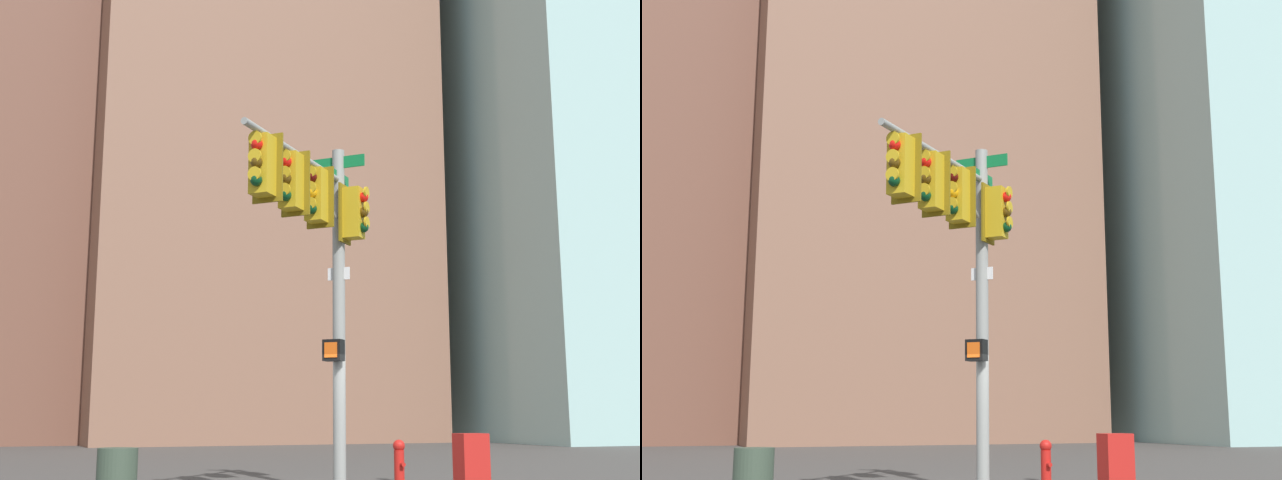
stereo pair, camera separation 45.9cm
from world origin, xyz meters
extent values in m
cylinder|color=gray|center=(-0.09, -0.25, 3.28)|extent=(0.24, 0.24, 6.56)
cylinder|color=gray|center=(1.25, -1.65, 5.95)|extent=(2.76, 2.88, 0.12)
cylinder|color=gray|center=(0.39, -0.75, 5.50)|extent=(0.78, 0.81, 0.75)
cube|color=#0F6B33|center=(-0.09, -0.25, 6.31)|extent=(0.82, 0.79, 0.24)
cube|color=#0F6B33|center=(-0.09, -0.25, 6.01)|extent=(0.72, 0.75, 0.24)
cube|color=white|center=(-0.09, -0.25, 4.07)|extent=(0.35, 0.33, 0.24)
cube|color=gold|center=(0.66, -1.02, 5.39)|extent=(0.48, 0.48, 1.00)
cube|color=#775E0F|center=(0.52, -0.89, 5.39)|extent=(0.42, 0.40, 1.16)
sphere|color=#470A07|center=(0.80, -1.17, 5.69)|extent=(0.20, 0.20, 0.20)
cylinder|color=gold|center=(0.84, -1.22, 5.78)|extent=(0.19, 0.19, 0.23)
sphere|color=#F29E0C|center=(0.80, -1.17, 5.39)|extent=(0.20, 0.20, 0.20)
cylinder|color=gold|center=(0.84, -1.22, 5.48)|extent=(0.19, 0.19, 0.23)
sphere|color=#0A3819|center=(0.80, -1.17, 5.09)|extent=(0.20, 0.20, 0.20)
cylinder|color=gold|center=(0.84, -1.22, 5.18)|extent=(0.19, 0.19, 0.23)
cube|color=gold|center=(1.40, -1.80, 5.39)|extent=(0.48, 0.48, 1.00)
cube|color=#775E0F|center=(1.27, -1.66, 5.39)|extent=(0.42, 0.40, 1.16)
sphere|color=red|center=(1.54, -1.95, 5.69)|extent=(0.20, 0.20, 0.20)
cylinder|color=gold|center=(1.58, -2.00, 5.78)|extent=(0.19, 0.19, 0.23)
sphere|color=#4C330A|center=(1.54, -1.95, 5.39)|extent=(0.20, 0.20, 0.20)
cylinder|color=gold|center=(1.58, -2.00, 5.48)|extent=(0.19, 0.19, 0.23)
sphere|color=#0A3819|center=(1.54, -1.95, 5.09)|extent=(0.20, 0.20, 0.20)
cylinder|color=gold|center=(1.58, -2.00, 5.18)|extent=(0.19, 0.19, 0.23)
cube|color=gold|center=(2.14, -2.58, 5.39)|extent=(0.48, 0.48, 1.00)
cube|color=#775E0F|center=(2.01, -2.44, 5.39)|extent=(0.42, 0.40, 1.16)
sphere|color=red|center=(2.28, -2.73, 5.69)|extent=(0.20, 0.20, 0.20)
cylinder|color=gold|center=(2.33, -2.77, 5.78)|extent=(0.19, 0.19, 0.23)
sphere|color=#4C330A|center=(2.28, -2.73, 5.39)|extent=(0.20, 0.20, 0.20)
cylinder|color=gold|center=(2.33, -2.77, 5.48)|extent=(0.19, 0.19, 0.23)
sphere|color=#0A3819|center=(2.28, -2.73, 5.09)|extent=(0.20, 0.20, 0.20)
cylinder|color=gold|center=(2.33, -2.77, 5.18)|extent=(0.19, 0.19, 0.23)
cube|color=gold|center=(0.14, -0.03, 5.25)|extent=(0.48, 0.48, 1.00)
cube|color=#775E0F|center=(0.01, -0.16, 5.25)|extent=(0.40, 0.42, 1.16)
sphere|color=red|center=(0.29, 0.12, 5.55)|extent=(0.20, 0.20, 0.20)
cylinder|color=gold|center=(0.34, 0.16, 5.64)|extent=(0.19, 0.19, 0.23)
sphere|color=#4C330A|center=(0.29, 0.12, 5.25)|extent=(0.20, 0.20, 0.20)
cylinder|color=gold|center=(0.34, 0.16, 5.34)|extent=(0.19, 0.19, 0.23)
sphere|color=#0A3819|center=(0.29, 0.12, 4.95)|extent=(0.20, 0.20, 0.20)
cylinder|color=gold|center=(0.34, 0.16, 5.04)|extent=(0.19, 0.19, 0.23)
cube|color=black|center=(0.10, -0.44, 2.58)|extent=(0.43, 0.43, 0.40)
cube|color=#EA5914|center=(0.19, -0.54, 2.58)|extent=(0.20, 0.19, 0.28)
cylinder|color=red|center=(-1.91, 1.95, 0.33)|extent=(0.22, 0.22, 0.65)
sphere|color=red|center=(-1.91, 1.95, 0.74)|extent=(0.26, 0.26, 0.26)
cylinder|color=red|center=(-1.75, 1.95, 0.36)|extent=(0.10, 0.09, 0.09)
cube|color=red|center=(0.59, 2.18, 0.53)|extent=(0.45, 0.57, 1.05)
cube|color=#845B47|center=(-32.55, 7.16, 19.51)|extent=(18.97, 17.73, 39.02)
cube|color=brown|center=(-49.63, 32.76, 25.21)|extent=(19.17, 17.65, 50.43)
camera|label=1|loc=(14.94, -6.86, 1.42)|focal=48.23mm
camera|label=2|loc=(15.11, -6.43, 1.42)|focal=48.23mm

